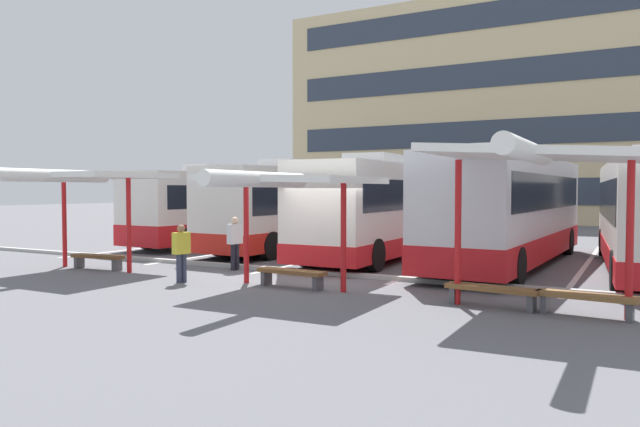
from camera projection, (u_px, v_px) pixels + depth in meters
name	position (u px, v px, depth m)	size (l,w,h in m)	color
ground_plane	(310.00, 280.00, 16.10)	(160.00, 160.00, 0.00)	slate
terminal_building	(533.00, 115.00, 48.11)	(37.42, 13.60, 19.82)	#D1BC8C
coach_bus_0	(234.00, 208.00, 27.41)	(3.04, 11.71, 3.54)	silver
coach_bus_1	(310.00, 208.00, 24.97)	(3.14, 12.15, 3.63)	silver
coach_bus_2	(390.00, 209.00, 21.94)	(2.71, 11.71, 3.68)	silver
coach_bus_3	(510.00, 210.00, 19.34)	(3.09, 11.80, 3.82)	silver
lane_stripe_0	(189.00, 243.00, 27.51)	(0.16, 14.00, 0.01)	white
lane_stripe_1	(265.00, 247.00, 25.49)	(0.16, 14.00, 0.01)	white
lane_stripe_2	(354.00, 252.00, 23.48)	(0.16, 14.00, 0.01)	white
lane_stripe_3	(459.00, 257.00, 21.47)	(0.16, 14.00, 0.01)	white
lane_stripe_4	(586.00, 264.00, 19.46)	(0.16, 14.00, 0.01)	white
waiting_shelter_0	(87.00, 178.00, 17.88)	(3.83, 5.09, 3.03)	red
bench_0	(98.00, 258.00, 18.29)	(1.83, 0.60, 0.45)	brown
waiting_shelter_1	(287.00, 181.00, 14.58)	(3.85, 5.11, 2.87)	red
bench_1	(291.00, 274.00, 14.87)	(1.91, 0.56, 0.45)	brown
waiting_shelter_2	(537.00, 157.00, 11.58)	(4.26, 5.14, 3.37)	red
bench_2	(492.00, 291.00, 12.34)	(1.96, 0.62, 0.45)	brown
bench_3	(586.00, 299.00, 11.45)	(1.86, 0.60, 0.45)	brown
platform_kerb	(328.00, 273.00, 17.04)	(44.00, 0.24, 0.12)	#ADADA8
waiting_passenger_0	(181.00, 250.00, 15.66)	(0.32, 0.48, 1.54)	#33384C
waiting_passenger_1	(235.00, 240.00, 18.06)	(0.30, 0.50, 1.63)	black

